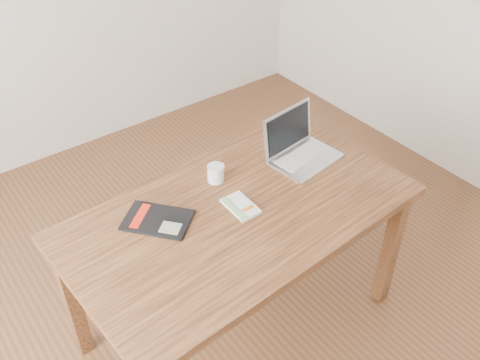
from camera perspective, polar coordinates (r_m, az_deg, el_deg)
room at (r=1.80m, az=-3.61°, el=8.62°), size 4.04×4.04×2.70m
desk at (r=2.31m, az=-0.10°, el=-4.89°), size 1.51×0.92×0.75m
white_guidebook at (r=2.26m, az=0.06°, el=-2.81°), size 0.11×0.17×0.01m
black_guidebook at (r=2.22m, az=-8.80°, el=-4.24°), size 0.31×0.32×0.01m
laptop at (r=2.54m, az=6.37°, el=3.38°), size 0.34×0.29×0.22m
coffee_mug at (r=2.38m, az=-2.58°, el=0.78°), size 0.10×0.07×0.08m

